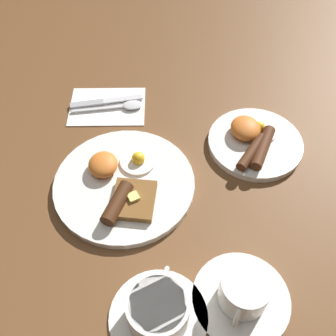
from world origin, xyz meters
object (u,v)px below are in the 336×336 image
Objects in this scene: teacup_far at (243,293)px; spoon at (125,106)px; teacup_near at (158,311)px; breakfast_plate_near at (124,183)px; breakfast_plate_far at (254,141)px; knife at (103,102)px.

teacup_far is 0.97× the size of spoon.
spoon is at bearing -174.86° from teacup_near.
breakfast_plate_far is at bearing 107.24° from breakfast_plate_near.
teacup_far is (0.25, 0.19, 0.02)m from breakfast_plate_near.
teacup_far is at bearing -15.91° from breakfast_plate_far.
teacup_far is at bearing -72.08° from spoon.
teacup_far is at bearing 97.11° from teacup_near.
teacup_near is 0.53m from knife.
teacup_near is (0.36, -0.24, 0.02)m from breakfast_plate_far.
teacup_far is (-0.02, 0.14, -0.00)m from teacup_near.
breakfast_plate_near is 1.38× the size of breakfast_plate_far.
knife is at bearing -116.02° from breakfast_plate_far.
knife is (-0.50, -0.24, -0.02)m from teacup_far.
spoon is (-0.50, -0.04, -0.02)m from teacup_near.
breakfast_plate_near reaches higher than spoon.
spoon is (-0.23, 0.01, -0.00)m from breakfast_plate_near.
spoon is at bearing -116.90° from breakfast_plate_far.
breakfast_plate_far is 0.43m from teacup_near.
teacup_near is 0.50m from spoon.
teacup_far is (0.34, -0.10, 0.01)m from breakfast_plate_far.
teacup_far reaches higher than breakfast_plate_far.
teacup_far reaches higher than spoon.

